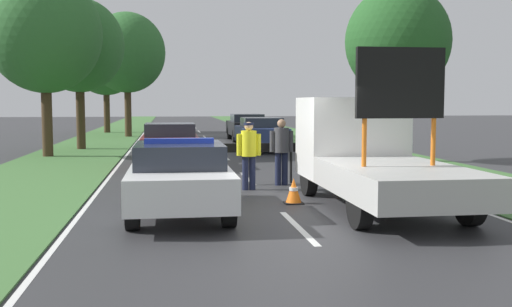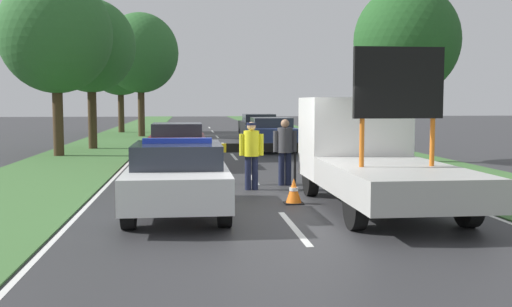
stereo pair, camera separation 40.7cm
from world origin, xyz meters
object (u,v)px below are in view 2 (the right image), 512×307
roadside_tree_mid_right (91,46)px  roadside_tree_far_left (56,35)px  queued_car_wagon_maroon (177,144)px  road_barrier (258,151)px  work_truck (369,153)px  traffic_cone_centre_front (294,191)px  traffic_cone_near_truck (199,180)px  queued_car_sedan_black (258,127)px  roadside_tree_mid_left (407,41)px  police_officer (251,150)px  police_car (178,176)px  roadside_tree_near_left (120,58)px  pedestrian_civilian (285,147)px  queued_car_hatch_blue (271,133)px  traffic_cone_near_police (345,167)px  roadside_tree_near_right (140,53)px

roadside_tree_mid_right → roadside_tree_far_left: roadside_tree_far_left is taller
queued_car_wagon_maroon → road_barrier: bearing=115.8°
work_truck → road_barrier: bearing=-57.6°
traffic_cone_centre_front → traffic_cone_near_truck: size_ratio=0.96×
queued_car_sedan_black → road_barrier: bearing=83.2°
traffic_cone_near_truck → roadside_tree_mid_left: bearing=39.7°
queued_car_wagon_maroon → queued_car_sedan_black: size_ratio=0.87×
work_truck → traffic_cone_near_truck: size_ratio=10.32×
police_officer → traffic_cone_near_truck: (-1.32, -0.11, -0.73)m
queued_car_sedan_black → roadside_tree_mid_right: 10.70m
police_car → traffic_cone_near_truck: police_car is taller
traffic_cone_near_truck → roadside_tree_near_left: size_ratio=0.07×
traffic_cone_centre_front → roadside_tree_mid_right: (-6.72, 16.04, 4.51)m
queued_car_wagon_maroon → roadside_tree_mid_right: 10.00m
work_truck → roadside_tree_mid_right: 18.60m
roadside_tree_near_left → road_barrier: bearing=-76.7°
traffic_cone_centre_front → roadside_tree_near_left: bearing=102.7°
roadside_tree_far_left → police_car: bearing=-69.2°
roadside_tree_mid_left → queued_car_sedan_black: bearing=106.7°
traffic_cone_near_truck → roadside_tree_far_left: (-5.49, 10.26, 4.61)m
queued_car_sedan_black → roadside_tree_mid_left: roadside_tree_mid_left is taller
police_officer → roadside_tree_mid_right: roadside_tree_mid_right is taller
work_truck → traffic_cone_near_truck: bearing=-30.0°
pedestrian_civilian → traffic_cone_centre_front: 3.00m
traffic_cone_near_truck → queued_car_hatch_blue: size_ratio=0.13×
queued_car_wagon_maroon → roadside_tree_near_left: 24.26m
police_officer → queued_car_wagon_maroon: police_officer is taller
queued_car_wagon_maroon → roadside_tree_mid_right: bearing=-63.6°
traffic_cone_near_police → road_barrier: bearing=-159.1°
roadside_tree_near_right → roadside_tree_far_left: bearing=-99.6°
traffic_cone_centre_front → traffic_cone_near_truck: traffic_cone_near_truck is taller
roadside_tree_near_right → roadside_tree_mid_left: 20.66m
traffic_cone_near_truck → queued_car_hatch_blue: 12.56m
roadside_tree_far_left → traffic_cone_centre_front: bearing=-58.6°
work_truck → roadside_tree_near_right: 27.33m
traffic_cone_near_truck → roadside_tree_mid_left: 10.71m
pedestrian_civilian → traffic_cone_near_truck: bearing=-154.3°
road_barrier → roadside_tree_far_left: roadside_tree_far_left is taller
police_officer → roadside_tree_far_left: roadside_tree_far_left is taller
road_barrier → traffic_cone_near_truck: 2.08m
queued_car_sedan_black → roadside_tree_mid_left: (3.87, -12.87, 3.58)m
queued_car_hatch_blue → roadside_tree_mid_left: (4.14, -5.75, 3.59)m
pedestrian_civilian → roadside_tree_mid_right: 15.37m
road_barrier → queued_car_sedan_black: (2.15, 18.01, -0.09)m
traffic_cone_centre_front → roadside_tree_far_left: (-7.51, 12.32, 4.63)m
police_car → pedestrian_civilian: size_ratio=2.60×
road_barrier → traffic_cone_near_police: road_barrier is taller
police_car → traffic_cone_centre_front: (2.48, 0.88, -0.47)m
pedestrian_civilian → roadside_tree_near_right: size_ratio=0.22×
queued_car_wagon_maroon → traffic_cone_near_truck: bearing=96.2°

